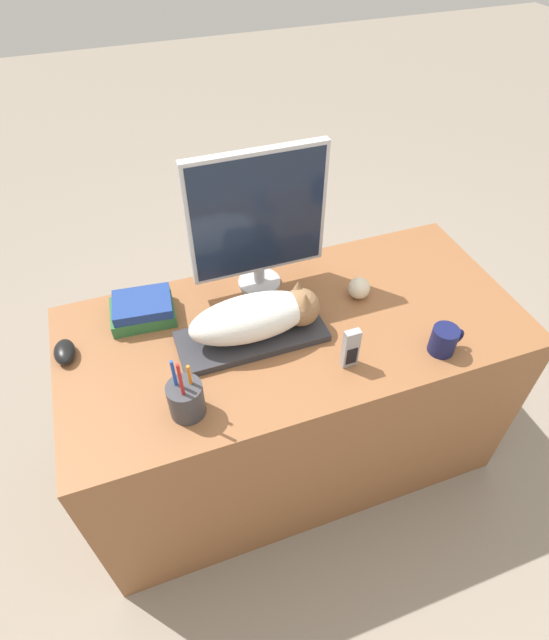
% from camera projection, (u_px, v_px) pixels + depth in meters
% --- Properties ---
extents(ground_plane, '(12.00, 12.00, 0.00)m').
position_uv_depth(ground_plane, '(322.00, 525.00, 1.85)').
color(ground_plane, gray).
extents(desk, '(1.45, 0.68, 0.74)m').
position_uv_depth(desk, '(292.00, 396.00, 1.82)').
color(desk, brown).
rests_on(desk, ground_plane).
extents(keyboard, '(0.45, 0.18, 0.02)m').
position_uv_depth(keyboard, '(252.00, 336.00, 1.51)').
color(keyboard, '#2D2D33').
rests_on(keyboard, desk).
extents(cat, '(0.40, 0.15, 0.14)m').
position_uv_depth(cat, '(260.00, 316.00, 1.46)').
color(cat, white).
rests_on(cat, keyboard).
extents(monitor, '(0.44, 0.14, 0.48)m').
position_uv_depth(monitor, '(258.00, 219.00, 1.51)').
color(monitor, '#B7B7BC').
rests_on(monitor, desk).
extents(computer_mouse, '(0.06, 0.10, 0.04)m').
position_uv_depth(computer_mouse, '(65.00, 352.00, 1.45)').
color(computer_mouse, black).
rests_on(computer_mouse, desk).
extents(coffee_mug, '(0.11, 0.08, 0.09)m').
position_uv_depth(coffee_mug, '(444.00, 340.00, 1.46)').
color(coffee_mug, '#141947').
rests_on(coffee_mug, desk).
extents(pen_cup, '(0.09, 0.09, 0.22)m').
position_uv_depth(pen_cup, '(186.00, 399.00, 1.29)').
color(pen_cup, '#38383D').
rests_on(pen_cup, desk).
extents(baseball, '(0.07, 0.07, 0.07)m').
position_uv_depth(baseball, '(359.00, 288.00, 1.63)').
color(baseball, beige).
rests_on(baseball, desk).
extents(phone, '(0.05, 0.03, 0.13)m').
position_uv_depth(phone, '(351.00, 349.00, 1.40)').
color(phone, '#99999E').
rests_on(phone, desk).
extents(book_stack, '(0.21, 0.16, 0.08)m').
position_uv_depth(book_stack, '(143.00, 309.00, 1.56)').
color(book_stack, '#2D6B38').
rests_on(book_stack, desk).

